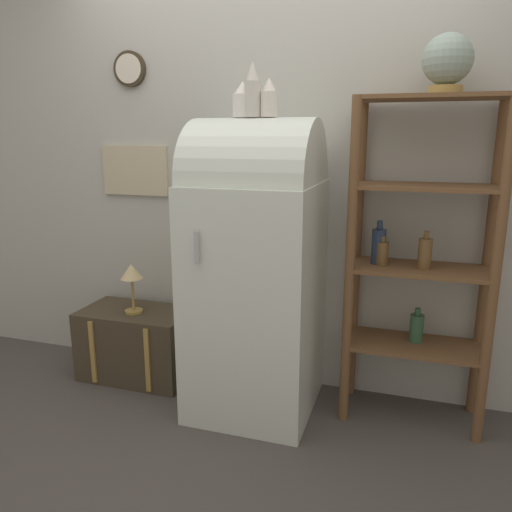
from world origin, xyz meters
name	(u,v)px	position (x,y,z in m)	size (l,w,h in m)	color
ground_plane	(243,423)	(0.00, 0.00, 0.00)	(12.00, 12.00, 0.00)	#4C4742
wall_back	(274,162)	(0.00, 0.57, 1.35)	(7.00, 0.09, 2.70)	#B7B7AD
refrigerator	(256,264)	(0.00, 0.21, 0.83)	(0.65, 0.71, 1.59)	silver
suitcase_trunk	(137,343)	(-0.82, 0.31, 0.22)	(0.68, 0.40, 0.44)	#423828
shelf_unit	(419,249)	(0.83, 0.36, 0.94)	(0.72, 0.35, 1.69)	brown
globe	(447,61)	(0.89, 0.34, 1.83)	(0.23, 0.23, 0.27)	#AD8942
vase_left	(243,101)	(-0.07, 0.22, 1.67)	(0.10, 0.10, 0.18)	white
vase_center	(253,92)	(-0.01, 0.20, 1.71)	(0.08, 0.08, 0.26)	beige
vase_right	(269,99)	(0.07, 0.21, 1.68)	(0.09, 0.09, 0.19)	silver
desk_lamp	(132,276)	(-0.81, 0.28, 0.67)	(0.14, 0.14, 0.31)	#AD8942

